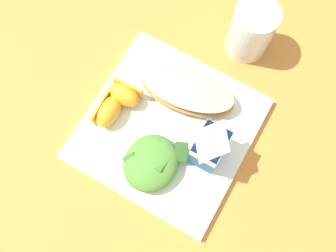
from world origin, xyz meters
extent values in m
plane|color=#C67A33|center=(0.00, 0.00, 0.00)|extent=(3.00, 3.00, 0.00)
cube|color=white|center=(0.00, 0.00, 0.01)|extent=(0.28, 0.28, 0.02)
ellipsoid|color=#B77F42|center=(-0.07, 0.00, 0.03)|extent=(0.11, 0.18, 0.03)
ellipsoid|color=#B22D19|center=(-0.07, 0.00, 0.04)|extent=(0.10, 0.17, 0.01)
ellipsoid|color=#EAD184|center=(-0.07, 0.00, 0.05)|extent=(0.10, 0.17, 0.01)
ellipsoid|color=#4C8433|center=(0.07, 0.01, 0.04)|extent=(0.10, 0.09, 0.04)
cube|color=#4C8433|center=(0.05, 0.00, 0.05)|extent=(0.04, 0.04, 0.01)
cube|color=#3D7028|center=(0.06, 0.00, 0.05)|extent=(0.04, 0.03, 0.01)
cube|color=#3D7028|center=(0.06, 0.02, 0.05)|extent=(0.03, 0.02, 0.02)
cube|color=#336023|center=(0.03, 0.04, 0.04)|extent=(0.04, 0.03, 0.02)
cube|color=#3D7028|center=(0.09, -0.02, 0.04)|extent=(0.03, 0.04, 0.02)
cube|color=#23569E|center=(0.01, 0.08, 0.06)|extent=(0.06, 0.04, 0.09)
cube|color=white|center=(0.01, 0.08, 0.09)|extent=(0.06, 0.05, 0.03)
pyramid|color=white|center=(0.01, 0.08, 0.12)|extent=(0.06, 0.04, 0.02)
ellipsoid|color=orange|center=(-0.01, -0.09, 0.04)|extent=(0.04, 0.06, 0.04)
cube|color=gold|center=(-0.02, -0.09, 0.04)|extent=(0.01, 0.06, 0.03)
ellipsoid|color=orange|center=(0.03, -0.10, 0.04)|extent=(0.06, 0.04, 0.04)
cube|color=gold|center=(0.03, -0.12, 0.04)|extent=(0.06, 0.01, 0.03)
cylinder|color=silver|center=(-0.22, 0.04, 0.05)|extent=(0.08, 0.08, 0.11)
camera|label=1|loc=(0.15, 0.09, 0.63)|focal=38.86mm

